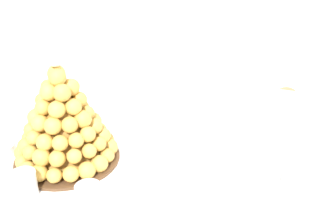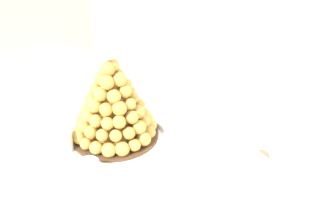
{
  "view_description": "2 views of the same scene",
  "coord_description": "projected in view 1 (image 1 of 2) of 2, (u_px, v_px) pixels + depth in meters",
  "views": [
    {
      "loc": [
        0.14,
        -0.75,
        1.3
      ],
      "look_at": [
        -0.02,
        -0.01,
        0.92
      ],
      "focal_mm": 42.96,
      "sensor_mm": 36.0,
      "label": 1
    },
    {
      "loc": [
        0.64,
        -0.49,
        1.47
      ],
      "look_at": [
        -0.03,
        0.03,
        0.95
      ],
      "focal_mm": 45.52,
      "sensor_mm": 36.0,
      "label": 2
    }
  ],
  "objects": [
    {
      "name": "croquembouche",
      "position": [
        63.0,
        121.0,
        0.96
      ],
      "size": [
        0.26,
        0.26,
        0.28
      ],
      "color": "#4C331E",
      "rests_on": "serving_tray"
    },
    {
      "name": "buffet_table",
      "position": [
        176.0,
        209.0,
        0.97
      ],
      "size": [
        1.46,
        0.99,
        0.73
      ],
      "color": "brown",
      "rests_on": "ground_plane"
    },
    {
      "name": "serving_tray",
      "position": [
        79.0,
        173.0,
        0.96
      ],
      "size": [
        0.62,
        0.35,
        0.02
      ],
      "color": "white",
      "rests_on": "buffet_table"
    },
    {
      "name": "dessert_cup_mid_right",
      "position": [
        165.0,
        201.0,
        0.82
      ],
      "size": [
        0.06,
        0.06,
        0.06
      ],
      "color": "silver",
      "rests_on": "serving_tray"
    },
    {
      "name": "dessert_cup_centre",
      "position": [
        89.0,
        196.0,
        0.85
      ],
      "size": [
        0.06,
        0.06,
        0.05
      ],
      "color": "silver",
      "rests_on": "serving_tray"
    },
    {
      "name": "macaron_goblet",
      "position": [
        293.0,
        128.0,
        0.88
      ],
      "size": [
        0.14,
        0.14,
        0.23
      ],
      "color": "white",
      "rests_on": "buffet_table"
    },
    {
      "name": "dessert_cup_mid_left",
      "position": [
        24.0,
        185.0,
        0.87
      ],
      "size": [
        0.06,
        0.06,
        0.06
      ],
      "color": "silver",
      "rests_on": "serving_tray"
    },
    {
      "name": "wine_glass",
      "position": [
        52.0,
        91.0,
        1.15
      ],
      "size": [
        0.08,
        0.08,
        0.15
      ],
      "color": "silver",
      "rests_on": "buffet_table"
    }
  ]
}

